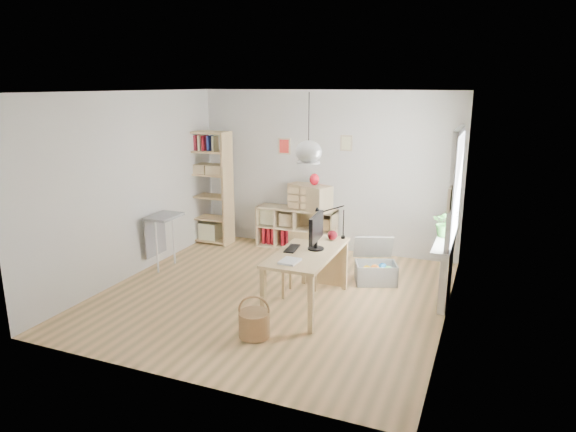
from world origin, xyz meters
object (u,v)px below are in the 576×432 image
at_px(desk, 307,258).
at_px(monitor, 316,230).
at_px(tall_bookshelf, 208,183).
at_px(chair, 301,260).
at_px(storage_chest, 376,268).
at_px(cube_shelf, 296,231).
at_px(drawer_chest, 310,197).

bearing_deg(desk, monitor, 48.34).
relative_size(desk, tall_bookshelf, 0.75).
bearing_deg(chair, storage_chest, 38.60).
xyz_separation_m(chair, monitor, (0.30, -0.24, 0.52)).
xyz_separation_m(tall_bookshelf, chair, (2.37, -1.62, -0.61)).
height_order(desk, tall_bookshelf, tall_bookshelf).
bearing_deg(monitor, desk, -135.65).
relative_size(cube_shelf, storage_chest, 1.72).
bearing_deg(chair, cube_shelf, 106.95).
bearing_deg(cube_shelf, storage_chest, -32.64).
relative_size(cube_shelf, chair, 1.66).
xyz_separation_m(tall_bookshelf, monitor, (2.67, -1.86, -0.08)).
distance_m(desk, storage_chest, 1.41).
bearing_deg(tall_bookshelf, cube_shelf, 10.19).
height_order(storage_chest, drawer_chest, drawer_chest).
distance_m(chair, monitor, 0.65).
distance_m(desk, drawer_chest, 2.33).
height_order(desk, monitor, monitor).
bearing_deg(monitor, chair, 137.09).
bearing_deg(chair, drawer_chest, 100.17).
bearing_deg(cube_shelf, tall_bookshelf, -169.81).
bearing_deg(cube_shelf, desk, -65.39).
xyz_separation_m(cube_shelf, drawer_chest, (0.27, -0.04, 0.63)).
xyz_separation_m(desk, storage_chest, (0.63, 1.17, -0.46)).
bearing_deg(drawer_chest, desk, -47.64).
xyz_separation_m(cube_shelf, storage_chest, (1.66, -1.06, -0.10)).
distance_m(monitor, drawer_chest, 2.26).
xyz_separation_m(desk, drawer_chest, (-0.76, 2.19, 0.28)).
bearing_deg(tall_bookshelf, desk, -37.01).
relative_size(desk, storage_chest, 1.84).
height_order(chair, storage_chest, chair).
xyz_separation_m(monitor, drawer_chest, (-0.84, 2.10, -0.07)).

